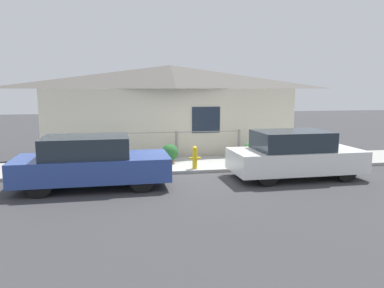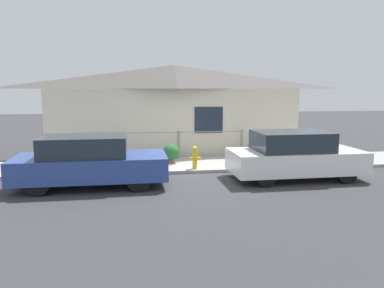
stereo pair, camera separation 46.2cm
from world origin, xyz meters
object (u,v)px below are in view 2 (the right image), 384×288
Objects in this scene: car_left at (89,161)px; fire_hydrant at (195,157)px; car_right at (294,156)px; potted_plant_corner at (252,150)px; potted_plant_by_fence at (90,154)px; potted_plant_near_hydrant at (171,153)px.

fire_hydrant is (3.12, 1.40, -0.22)m from car_left.
car_right is at bearing -0.45° from car_left.
car_left is at bearing -151.92° from potted_plant_corner.
car_right reaches higher than fire_hydrant.
car_left is at bearing -83.36° from potted_plant_by_fence.
potted_plant_by_fence is at bearing 155.47° from car_right.
potted_plant_by_fence is at bearing -178.04° from potted_plant_corner.
potted_plant_corner is at bearing 9.07° from potted_plant_near_hydrant.
potted_plant_near_hydrant is (-0.68, 1.04, -0.03)m from fire_hydrant.
potted_plant_by_fence is at bearing 158.83° from fire_hydrant.
car_left reaches higher than potted_plant_corner.
car_right reaches higher than car_left.
potted_plant_near_hydrant is at bearing -170.93° from potted_plant_corner.
fire_hydrant reaches higher than potted_plant_corner.
fire_hydrant is at bearing 23.72° from car_left.
car_right is 4.22m from potted_plant_near_hydrant.
potted_plant_near_hydrant reaches higher than potted_plant_by_fence.
car_left is 3.43m from fire_hydrant.
car_right is 7.13× the size of potted_plant_corner.
car_right is 3.09m from fire_hydrant.
fire_hydrant reaches higher than potted_plant_by_fence.
car_left is 5.87m from car_right.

